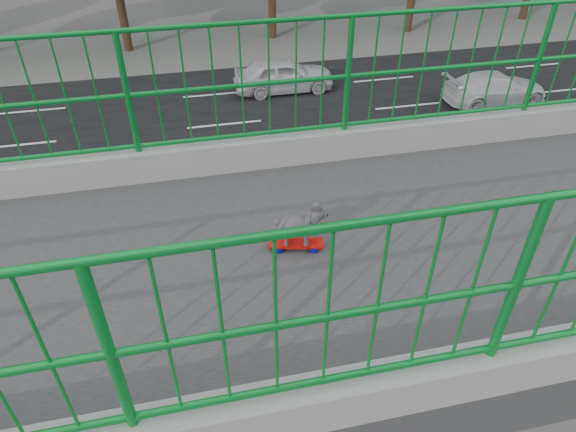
% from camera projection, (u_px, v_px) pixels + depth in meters
% --- Properties ---
extents(road, '(18.00, 90.00, 0.02)m').
position_uv_depth(road, '(234.00, 162.00, 18.55)').
color(road, black).
rests_on(road, ground).
extents(footbridge, '(3.00, 24.00, 7.00)m').
position_uv_depth(footbridge, '(371.00, 372.00, 5.30)').
color(footbridge, '#2D2D2F').
rests_on(footbridge, ground).
extents(railing, '(3.00, 24.00, 1.42)m').
position_uv_depth(railing, '(396.00, 220.00, 4.09)').
color(railing, gray).
rests_on(railing, footbridge).
extents(skateboard, '(0.22, 0.45, 0.06)m').
position_uv_depth(skateboard, '(296.00, 244.00, 4.12)').
color(skateboard, red).
rests_on(skateboard, footbridge).
extents(poodle, '(0.23, 0.42, 0.35)m').
position_uv_depth(poodle, '(299.00, 224.00, 3.99)').
color(poodle, '#312E34').
rests_on(poodle, skateboard).
extents(car_1, '(1.50, 4.29, 1.41)m').
position_uv_depth(car_1, '(255.00, 207.00, 15.21)').
color(car_1, '#BA1407').
rests_on(car_1, ground).
extents(car_3, '(1.84, 4.52, 1.31)m').
position_uv_depth(car_3, '(495.00, 88.00, 22.19)').
color(car_3, silver).
rests_on(car_3, ground).
extents(car_4, '(1.79, 4.45, 1.52)m').
position_uv_depth(car_4, '(284.00, 75.00, 23.13)').
color(car_4, silver).
rests_on(car_4, ground).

